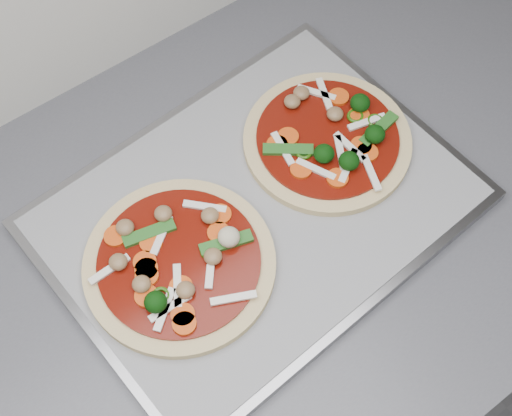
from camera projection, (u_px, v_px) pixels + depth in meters
countertop at (74, 357)px, 0.75m from camera, size 3.60×0.60×0.04m
baking_tray at (257, 210)px, 0.81m from camera, size 0.48×0.37×0.01m
parchment at (257, 206)px, 0.80m from camera, size 0.46×0.35×0.00m
pizza_left at (179, 263)px, 0.75m from camera, size 0.21×0.21×0.03m
pizza_right at (329, 139)px, 0.83m from camera, size 0.26×0.26×0.03m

